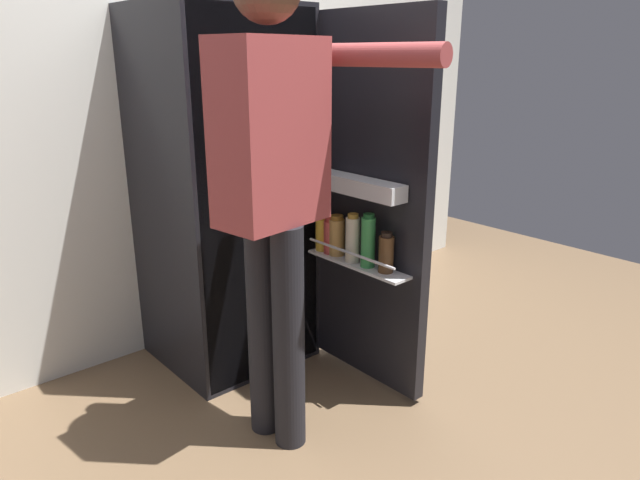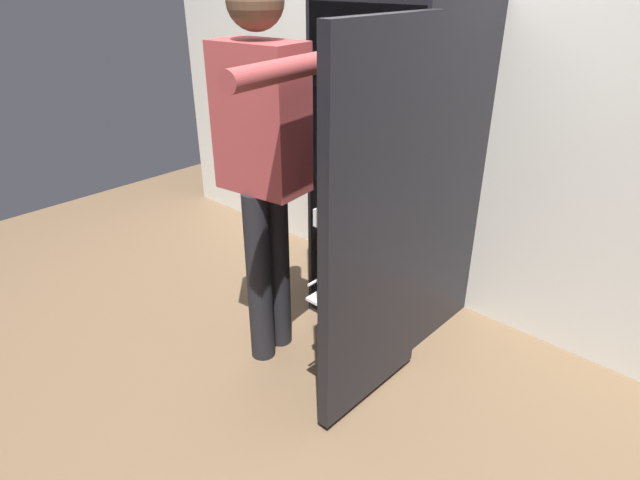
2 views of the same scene
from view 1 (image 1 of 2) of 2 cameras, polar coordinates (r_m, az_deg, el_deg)
ground_plane at (r=2.65m, az=-1.92°, el=-15.39°), size 5.91×5.91×0.00m
kitchen_wall at (r=3.00m, az=-13.77°, el=13.21°), size 4.40×0.10×2.47m
refrigerator at (r=2.72m, az=-8.44°, el=4.47°), size 0.71×1.26×1.66m
person at (r=2.02m, az=-4.62°, el=6.80°), size 0.60×0.68×1.77m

